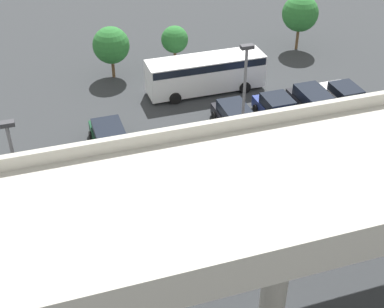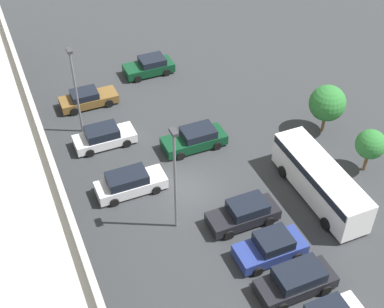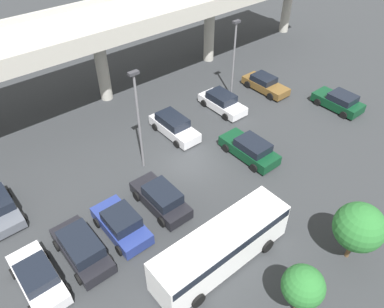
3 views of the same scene
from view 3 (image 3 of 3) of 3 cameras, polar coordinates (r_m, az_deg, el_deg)
name	(u,v)px [view 3 (image 3 of 3)]	position (r m, az deg, el deg)	size (l,w,h in m)	color
ground_plane	(188,164)	(28.30, -0.55, -1.50)	(109.84, 109.84, 0.00)	#2D3033
highway_overpass	(96,30)	(33.94, -14.44, 17.78)	(52.36, 7.33, 7.91)	#ADAAA0
parked_car_0	(38,278)	(22.78, -22.44, -17.05)	(2.10, 4.50, 1.49)	silver
parked_car_1	(82,248)	(23.02, -16.48, -13.60)	(2.15, 4.62, 1.69)	black
parked_car_2	(121,224)	(23.68, -10.72, -10.41)	(2.20, 4.33, 1.67)	navy
parked_car_3	(161,198)	(24.77, -4.76, -6.72)	(2.10, 4.66, 1.64)	black
parked_car_4	(174,126)	(30.83, -2.78, 4.27)	(2.05, 4.81, 1.63)	silver
parked_car_5	(250,149)	(28.83, 8.82, 0.78)	(2.19, 4.82, 1.57)	#0C381E
parked_car_6	(222,102)	(34.04, 4.61, 7.88)	(2.12, 4.62, 1.55)	silver
parked_car_7	(265,84)	(37.53, 11.06, 10.42)	(2.06, 4.73, 1.43)	brown
parked_car_8	(339,101)	(36.56, 21.47, 7.49)	(2.25, 4.41, 1.53)	#0C381E
shuttle_bus	(222,245)	(21.37, 4.54, -13.71)	(8.63, 2.57, 2.63)	white
lamp_post_near_aisle	(138,115)	(25.60, -8.22, 5.93)	(0.70, 0.35, 7.80)	slate
lamp_post_mid_lot	(234,54)	(34.49, 6.44, 14.96)	(0.70, 0.35, 7.24)	slate
tree_front_centre	(303,286)	(19.76, 16.56, -18.78)	(2.13, 2.13, 3.43)	brown
tree_front_right	(359,227)	(22.63, 24.10, -10.15)	(2.79, 2.79, 4.03)	brown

